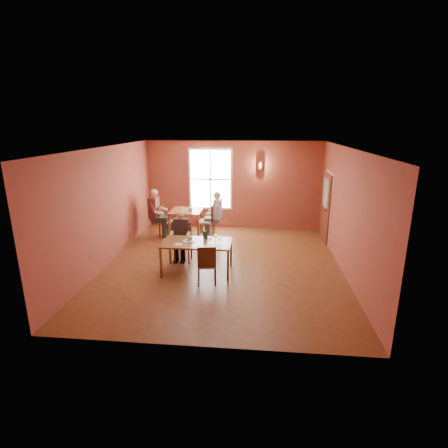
# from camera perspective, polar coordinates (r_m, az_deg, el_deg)

# --- Properties ---
(ground) EXTENTS (6.00, 7.00, 0.01)m
(ground) POSITION_cam_1_polar(r_m,az_deg,el_deg) (9.19, -0.13, -6.65)
(ground) COLOR brown
(ground) RESTS_ON ground
(wall_back) EXTENTS (6.00, 0.04, 3.00)m
(wall_back) POSITION_cam_1_polar(r_m,az_deg,el_deg) (12.13, 1.57, 6.37)
(wall_back) COLOR brown
(wall_back) RESTS_ON ground
(wall_front) EXTENTS (6.00, 0.04, 3.00)m
(wall_front) POSITION_cam_1_polar(r_m,az_deg,el_deg) (5.41, -3.96, -6.29)
(wall_front) COLOR brown
(wall_front) RESTS_ON ground
(wall_left) EXTENTS (0.04, 7.00, 3.00)m
(wall_left) POSITION_cam_1_polar(r_m,az_deg,el_deg) (9.50, -18.47, 2.78)
(wall_left) COLOR brown
(wall_left) RESTS_ON ground
(wall_right) EXTENTS (0.04, 7.00, 3.00)m
(wall_right) POSITION_cam_1_polar(r_m,az_deg,el_deg) (8.93, 19.40, 1.88)
(wall_right) COLOR brown
(wall_right) RESTS_ON ground
(ceiling) EXTENTS (6.00, 7.00, 0.04)m
(ceiling) POSITION_cam_1_polar(r_m,az_deg,el_deg) (8.49, -0.14, 12.37)
(ceiling) COLOR white
(ceiling) RESTS_ON wall_back
(window) EXTENTS (1.36, 0.10, 1.96)m
(window) POSITION_cam_1_polar(r_m,az_deg,el_deg) (12.13, -2.24, 7.32)
(window) COLOR white
(window) RESTS_ON wall_back
(door) EXTENTS (0.12, 1.04, 2.10)m
(door) POSITION_cam_1_polar(r_m,az_deg,el_deg) (11.21, 16.27, 2.55)
(door) COLOR maroon
(door) RESTS_ON ground
(wall_sconce) EXTENTS (0.16, 0.16, 0.28)m
(wall_sconce) POSITION_cam_1_polar(r_m,az_deg,el_deg) (11.90, 5.95, 9.51)
(wall_sconce) COLOR brown
(wall_sconce) RESTS_ON wall_back
(main_table) EXTENTS (1.67, 0.94, 0.78)m
(main_table) POSITION_cam_1_polar(r_m,az_deg,el_deg) (8.65, -4.37, -5.40)
(main_table) COLOR brown
(main_table) RESTS_ON ground
(chair_diner_main) EXTENTS (0.41, 0.41, 0.93)m
(chair_diner_main) POSITION_cam_1_polar(r_m,az_deg,el_deg) (9.31, -6.72, -3.38)
(chair_diner_main) COLOR #4E2210
(chair_diner_main) RESTS_ON ground
(diner_main) EXTENTS (0.52, 0.52, 1.29)m
(diner_main) POSITION_cam_1_polar(r_m,az_deg,el_deg) (9.23, -6.80, -2.39)
(diner_main) COLOR black
(diner_main) RESTS_ON ground
(chair_empty) EXTENTS (0.48, 0.48, 0.95)m
(chair_empty) POSITION_cam_1_polar(r_m,az_deg,el_deg) (8.03, -2.83, -6.48)
(chair_empty) COLOR #3F1F13
(chair_empty) RESTS_ON ground
(plate_food) EXTENTS (0.36, 0.36, 0.04)m
(plate_food) POSITION_cam_1_polar(r_m,az_deg,el_deg) (8.56, -5.82, -2.74)
(plate_food) COLOR white
(plate_food) RESTS_ON main_table
(sandwich) EXTENTS (0.10, 0.10, 0.11)m
(sandwich) POSITION_cam_1_polar(r_m,az_deg,el_deg) (8.58, -5.54, -2.44)
(sandwich) COLOR #D9B36B
(sandwich) RESTS_ON main_table
(goblet_a) EXTENTS (0.09, 0.09, 0.17)m
(goblet_a) POSITION_cam_1_polar(r_m,az_deg,el_deg) (8.53, -1.37, -2.22)
(goblet_a) COLOR white
(goblet_a) RESTS_ON main_table
(goblet_b) EXTENTS (0.09, 0.09, 0.18)m
(goblet_b) POSITION_cam_1_polar(r_m,az_deg,el_deg) (8.33, -0.67, -2.68)
(goblet_b) COLOR white
(goblet_b) RESTS_ON main_table
(goblet_c) EXTENTS (0.08, 0.08, 0.20)m
(goblet_c) POSITION_cam_1_polar(r_m,az_deg,el_deg) (8.28, -2.33, -2.73)
(goblet_c) COLOR white
(goblet_c) RESTS_ON main_table
(menu_stand) EXTENTS (0.13, 0.09, 0.19)m
(menu_stand) POSITION_cam_1_polar(r_m,az_deg,el_deg) (8.72, -3.08, -1.78)
(menu_stand) COLOR #233E2A
(menu_stand) RESTS_ON main_table
(knife) EXTENTS (0.18, 0.08, 0.00)m
(knife) POSITION_cam_1_polar(r_m,az_deg,el_deg) (8.26, -5.08, -3.53)
(knife) COLOR silver
(knife) RESTS_ON main_table
(napkin) EXTENTS (0.18, 0.18, 0.01)m
(napkin) POSITION_cam_1_polar(r_m,az_deg,el_deg) (8.38, -7.47, -3.31)
(napkin) COLOR silver
(napkin) RESTS_ON main_table
(second_table) EXTENTS (0.98, 0.98, 0.87)m
(second_table) POSITION_cam_1_polar(r_m,az_deg,el_deg) (11.38, -6.13, 0.11)
(second_table) COLOR brown
(second_table) RESTS_ON ground
(chair_diner_white) EXTENTS (0.48, 0.48, 1.08)m
(chair_diner_white) POSITION_cam_1_polar(r_m,az_deg,el_deg) (11.24, -2.90, 0.54)
(chair_diner_white) COLOR #402613
(chair_diner_white) RESTS_ON ground
(diner_white) EXTENTS (0.57, 0.57, 1.43)m
(diner_white) POSITION_cam_1_polar(r_m,az_deg,el_deg) (11.19, -2.76, 1.39)
(diner_white) COLOR white
(diner_white) RESTS_ON ground
(chair_diner_maroon) EXTENTS (0.43, 0.43, 0.98)m
(chair_diner_maroon) POSITION_cam_1_polar(r_m,az_deg,el_deg) (11.52, -9.31, 0.47)
(chair_diner_maroon) COLOR #472514
(chair_diner_maroon) RESTS_ON ground
(diner_maroon) EXTENTS (0.60, 0.60, 1.51)m
(diner_maroon) POSITION_cam_1_polar(r_m,az_deg,el_deg) (11.46, -9.51, 1.75)
(diner_maroon) COLOR maroon
(diner_maroon) RESTS_ON ground
(cup_a) EXTENTS (0.15, 0.15, 0.10)m
(cup_a) POSITION_cam_1_polar(r_m,az_deg,el_deg) (11.15, -5.52, 2.37)
(cup_a) COLOR silver
(cup_a) RESTS_ON second_table
(cup_b) EXTENTS (0.12, 0.12, 0.10)m
(cup_b) POSITION_cam_1_polar(r_m,az_deg,el_deg) (11.41, -7.05, 2.64)
(cup_b) COLOR silver
(cup_b) RESTS_ON second_table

